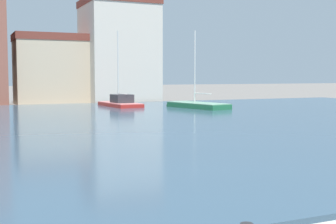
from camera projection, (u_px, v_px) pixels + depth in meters
harbor_water at (65, 126)px, 27.47m from camera, size 77.08×40.50×0.26m
sailboat_green at (193, 106)px, 41.71m from camera, size 3.76×7.61×7.22m
sailboat_red at (119, 104)px, 43.70m from camera, size 2.87×6.71×7.42m
townhouse_wide_warehouse at (53, 69)px, 51.55m from camera, size 8.49×5.41×7.80m
townhouse_tall_gabled at (119, 51)px, 53.87m from camera, size 8.09×8.08×12.05m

